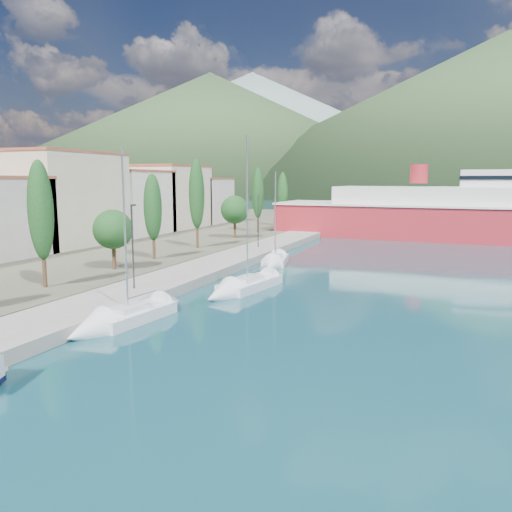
% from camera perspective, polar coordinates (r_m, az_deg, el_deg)
% --- Properties ---
extents(ground, '(1400.00, 1400.00, 0.00)m').
position_cam_1_polar(ground, '(137.63, 16.83, 4.74)').
color(ground, '#154650').
extents(quay, '(5.00, 88.00, 0.80)m').
position_cam_1_polar(quay, '(48.57, -4.55, -1.03)').
color(quay, gray).
rests_on(quay, ground).
extents(land_strip, '(70.00, 148.00, 0.70)m').
position_cam_1_polar(land_strip, '(79.93, -26.25, 1.88)').
color(land_strip, '#565644').
rests_on(land_strip, ground).
extents(town_buildings, '(9.20, 69.20, 11.30)m').
position_cam_1_polar(town_buildings, '(69.78, -17.69, 5.81)').
color(town_buildings, beige).
rests_on(town_buildings, land_strip).
extents(tree_row, '(3.80, 65.27, 10.24)m').
position_cam_1_polar(tree_row, '(56.80, -7.70, 5.66)').
color(tree_row, '#47301E').
rests_on(tree_row, land_strip).
extents(lamp_posts, '(0.15, 45.41, 6.06)m').
position_cam_1_polar(lamp_posts, '(37.74, -12.82, 1.63)').
color(lamp_posts, '#2D2D33').
rests_on(lamp_posts, quay).
extents(sailboat_near, '(3.26, 8.19, 11.46)m').
position_cam_1_polar(sailboat_near, '(30.46, -16.39, -7.42)').
color(sailboat_near, silver).
rests_on(sailboat_near, ground).
extents(sailboat_mid, '(3.77, 9.17, 12.82)m').
position_cam_1_polar(sailboat_mid, '(38.02, -2.40, -3.88)').
color(sailboat_mid, silver).
rests_on(sailboat_mid, ground).
extents(sailboat_far, '(3.66, 7.32, 10.30)m').
position_cam_1_polar(sailboat_far, '(49.97, 1.98, -0.86)').
color(sailboat_far, silver).
rests_on(sailboat_far, ground).
extents(ferry, '(57.88, 13.56, 11.44)m').
position_cam_1_polar(ferry, '(78.33, 23.88, 4.22)').
color(ferry, '#A8212B').
rests_on(ferry, ground).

